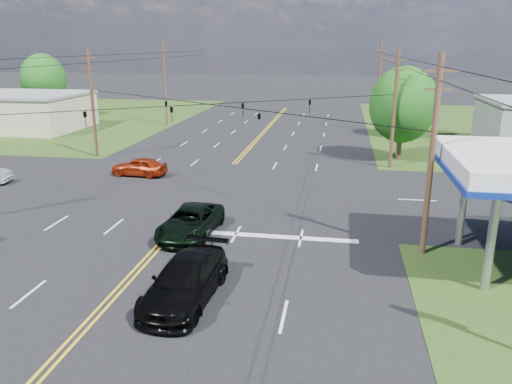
% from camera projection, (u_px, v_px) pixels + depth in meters
% --- Properties ---
extents(ground, '(280.00, 280.00, 0.00)m').
position_uv_depth(ground, '(210.00, 190.00, 34.97)').
color(ground, black).
rests_on(ground, ground).
extents(grass_nw, '(46.00, 48.00, 0.03)m').
position_uv_depth(grass_nw, '(28.00, 117.00, 70.82)').
color(grass_nw, '#2A4516').
rests_on(grass_nw, ground).
extents(stop_bar, '(10.00, 0.50, 0.02)m').
position_uv_depth(stop_bar, '(263.00, 236.00, 26.61)').
color(stop_bar, silver).
rests_on(stop_bar, ground).
extents(retail_nw, '(16.00, 11.00, 4.00)m').
position_uv_depth(retail_nw, '(14.00, 112.00, 60.00)').
color(retail_nw, '#C0B090').
rests_on(retail_nw, ground).
extents(pole_se, '(1.60, 0.28, 9.50)m').
position_uv_depth(pole_se, '(432.00, 155.00, 22.99)').
color(pole_se, '#4A301F').
rests_on(pole_se, ground).
extents(pole_nw, '(1.60, 0.28, 9.50)m').
position_uv_depth(pole_nw, '(92.00, 102.00, 44.17)').
color(pole_nw, '#4A301F').
rests_on(pole_nw, ground).
extents(pole_ne, '(1.60, 0.28, 9.50)m').
position_uv_depth(pole_ne, '(394.00, 108.00, 40.01)').
color(pole_ne, '#4A301F').
rests_on(pole_ne, ground).
extents(pole_left_far, '(1.60, 0.28, 10.00)m').
position_uv_depth(pole_left_far, '(165.00, 83.00, 62.06)').
color(pole_left_far, '#4A301F').
rests_on(pole_left_far, ground).
extents(pole_right_far, '(1.60, 0.28, 10.00)m').
position_uv_depth(pole_right_far, '(379.00, 86.00, 57.90)').
color(pole_right_far, '#4A301F').
rests_on(pole_right_far, ground).
extents(span_wire_signals, '(26.00, 18.00, 1.13)m').
position_uv_depth(span_wire_signals, '(208.00, 104.00, 33.27)').
color(span_wire_signals, black).
rests_on(span_wire_signals, ground).
extents(power_lines, '(26.04, 100.00, 0.64)m').
position_uv_depth(power_lines, '(199.00, 65.00, 30.64)').
color(power_lines, black).
rests_on(power_lines, ground).
extents(tree_right_a, '(5.70, 5.70, 8.18)m').
position_uv_depth(tree_right_a, '(403.00, 105.00, 42.70)').
color(tree_right_a, '#4A301F').
rests_on(tree_right_a, ground).
extents(tree_right_b, '(4.94, 4.94, 7.09)m').
position_uv_depth(tree_right_b, '(414.00, 99.00, 53.83)').
color(tree_right_b, '#4A301F').
rests_on(tree_right_b, ground).
extents(tree_far_l, '(6.08, 6.08, 8.72)m').
position_uv_depth(tree_far_l, '(43.00, 79.00, 68.87)').
color(tree_far_l, '#4A301F').
rests_on(tree_far_l, ground).
extents(pickup_dkgreen, '(2.74, 5.52, 1.50)m').
position_uv_depth(pickup_dkgreen, '(191.00, 222.00, 26.54)').
color(pickup_dkgreen, black).
rests_on(pickup_dkgreen, ground).
extents(suv_black, '(2.70, 5.87, 1.66)m').
position_uv_depth(suv_black, '(186.00, 281.00, 19.76)').
color(suv_black, black).
rests_on(suv_black, ground).
extents(sedan_red, '(4.40, 2.02, 1.46)m').
position_uv_depth(sedan_red, '(139.00, 166.00, 38.70)').
color(sedan_red, maroon).
rests_on(sedan_red, ground).
extents(polesign_ne, '(2.03, 0.57, 7.33)m').
position_uv_depth(polesign_ne, '(401.00, 95.00, 43.67)').
color(polesign_ne, '#A5A5AA').
rests_on(polesign_ne, ground).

